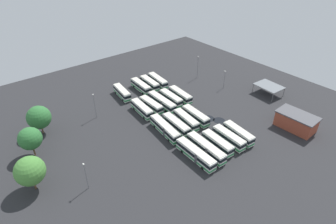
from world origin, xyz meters
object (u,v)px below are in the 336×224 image
bus_row3_slot2 (141,86)px  bus_row2_slot3 (151,105)px  bus_row3_slot1 (150,83)px  maintenance_shelter (269,86)px  bus_row1_slot1 (195,116)px  bus_row0_slot1 (229,138)px  bus_row0_slot0 (238,133)px  lamp_post_far_corner (198,66)px  bus_row3_slot4 (122,92)px  lamp_post_by_building (95,105)px  bus_row0_slot3 (206,148)px  bus_row0_slot4 (196,154)px  tree_northwest (39,117)px  bus_row2_slot0 (180,95)px  depot_building (296,121)px  bus_row0_slot2 (217,143)px  lamp_post_mid_lot (86,175)px  lamp_post_near_entrance (224,79)px  bus_row3_slot0 (158,81)px  bus_row1_slot3 (176,125)px  bus_row2_slot2 (162,102)px  tree_south_edge (30,171)px  bus_row1_slot4 (165,129)px  tree_north_edge (30,139)px  bus_row1_slot2 (186,120)px  bus_row2_slot4 (142,109)px  bus_row2_slot1 (171,98)px

bus_row3_slot2 → bus_row2_slot3: bearing=159.1°
bus_row3_slot1 → maintenance_shelter: (-32.93, -31.73, 1.62)m
bus_row1_slot1 → maintenance_shelter: 34.30m
bus_row0_slot1 → maintenance_shelter: size_ratio=1.11×
bus_row0_slot0 → lamp_post_far_corner: bearing=-27.5°
bus_row3_slot4 → lamp_post_by_building: 15.92m
bus_row0_slot3 → bus_row2_slot3: bearing=-3.9°
bus_row0_slot4 → tree_northwest: tree_northwest is taller
bus_row2_slot0 → depot_building: (-36.57, -16.11, 0.78)m
bus_row0_slot4 → lamp_post_far_corner: bearing=-44.6°
bus_row0_slot0 → lamp_post_by_building: (37.29, 27.64, 3.02)m
bus_row0_slot2 → lamp_post_mid_lot: 36.79m
bus_row0_slot1 → lamp_post_near_entrance: (24.29, -25.40, 2.24)m
bus_row3_slot1 → bus_row0_slot3: bearing=164.9°
bus_row3_slot0 → bus_row1_slot3: bearing=153.0°
bus_row0_slot4 → bus_row2_slot0: 32.98m
bus_row3_slot4 → bus_row2_slot2: bearing=-154.2°
lamp_post_far_corner → bus_row1_slot1: bearing=134.9°
lamp_post_near_entrance → bus_row3_slot2: bearing=54.6°
bus_row1_slot3 → lamp_post_by_building: 27.54m
bus_row2_slot3 → tree_south_edge: (-11.48, 43.22, 3.99)m
bus_row0_slot4 → bus_row1_slot4: size_ratio=0.99×
bus_row1_slot1 → lamp_post_by_building: (22.23, 24.41, 3.02)m
bus_row0_slot1 → tree_north_edge: size_ratio=1.24×
bus_row0_slot1 → bus_row1_slot3: 16.61m
bus_row0_slot4 → bus_row1_slot1: same height
depot_building → tree_north_edge: tree_north_edge is taller
bus_row0_slot0 → bus_row1_slot2: same height
bus_row1_slot2 → bus_row3_slot1: 29.01m
bus_row2_slot0 → tree_north_edge: 52.07m
bus_row1_slot3 → bus_row2_slot4: (14.44, 2.92, -0.00)m
bus_row0_slot2 → bus_row3_slot0: bearing=-14.7°
lamp_post_mid_lot → tree_north_edge: tree_north_edge is taller
bus_row0_slot4 → bus_row0_slot1: bearing=-94.0°
depot_building → maintenance_shelter: bearing=-34.2°
bus_row0_slot1 → tree_northwest: 56.75m
bus_row1_slot1 → bus_row2_slot1: (14.01, -1.16, -0.00)m
lamp_post_mid_lot → bus_row2_slot2: bearing=-63.4°
maintenance_shelter → lamp_post_mid_lot: size_ratio=1.27×
bus_row1_slot1 → lamp_post_near_entrance: lamp_post_near_entrance is taller
lamp_post_by_building → lamp_post_near_entrance: bearing=-104.3°
bus_row0_slot2 → depot_building: (-8.77, -26.41, 0.78)m
bus_row3_slot2 → tree_north_edge: bearing=106.1°
bus_row2_slot2 → bus_row1_slot4: bearing=145.2°
bus_row2_slot2 → bus_row3_slot4: same height
bus_row2_slot2 → bus_row3_slot1: 15.45m
bus_row2_slot0 → lamp_post_far_corner: (9.34, -17.74, 3.39)m
bus_row3_slot1 → lamp_post_far_corner: 21.78m
bus_row0_slot0 → tree_northwest: bearing=48.2°
bus_row2_slot1 → tree_northwest: size_ratio=1.18×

